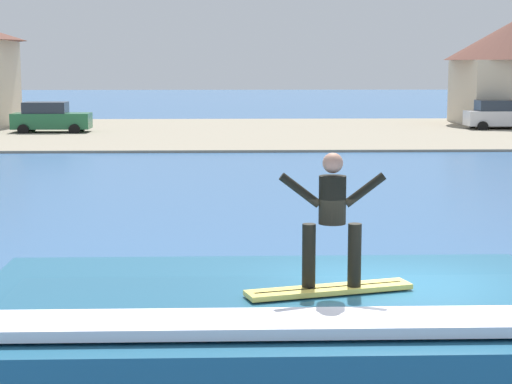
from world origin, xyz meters
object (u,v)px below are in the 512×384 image
Objects in this scene: surfboard at (329,290)px; tree_short_bushy at (509,54)px; car_far_shore at (500,115)px; surfer at (332,213)px; wave_crest at (272,343)px; car_near_shore at (50,118)px.

surfboard is 54.57m from tree_short_bushy.
surfboard is 46.45m from car_far_shore.
wave_crest is at bearing 151.76° from surfer.
wave_crest is 54.47m from tree_short_bushy.
tree_short_bushy reaches higher than car_far_shore.
tree_short_bushy is (2.79, 7.52, 3.75)m from car_far_shore.
surfer reaches higher than car_near_shore.
wave_crest is 1.71× the size of car_far_shore.
surfer is at bearing -109.46° from car_far_shore.
car_near_shore is 26.93m from car_far_shore.
surfer reaches higher than surfboard.
wave_crest is 1.65× the size of car_near_shore.
surfer reaches higher than car_far_shore.
wave_crest is 3.61× the size of surfboard.
wave_crest is 1.17× the size of tree_short_bushy.
surfboard is 0.32× the size of tree_short_bushy.
car_near_shore reaches higher than surfboard.
wave_crest is 46.30m from car_far_shore.
car_near_shore is at bearing 104.44° from wave_crest.
wave_crest is 4.63× the size of surfer.
car_far_shore is at bearing -110.36° from tree_short_bushy.
wave_crest is at bearing -110.40° from tree_short_bushy.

